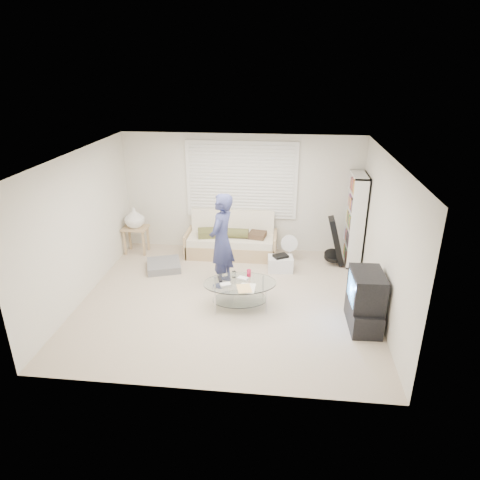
# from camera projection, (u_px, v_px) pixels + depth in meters

# --- Properties ---
(ground) EXTENTS (5.00, 5.00, 0.00)m
(ground) POSITION_uv_depth(u_px,v_px,m) (228.00, 299.00, 7.45)
(ground) COLOR tan
(ground) RESTS_ON ground
(room_shell) EXTENTS (5.02, 4.52, 2.51)m
(room_shell) POSITION_uv_depth(u_px,v_px,m) (231.00, 201.00, 7.26)
(room_shell) COLOR silver
(room_shell) RESTS_ON ground
(window_blinds) EXTENTS (2.32, 0.08, 1.62)m
(window_blinds) POSITION_uv_depth(u_px,v_px,m) (241.00, 180.00, 8.87)
(window_blinds) COLOR silver
(window_blinds) RESTS_ON ground
(futon_sofa) EXTENTS (1.90, 0.77, 0.93)m
(futon_sofa) POSITION_uv_depth(u_px,v_px,m) (231.00, 241.00, 9.06)
(futon_sofa) COLOR tan
(futon_sofa) RESTS_ON ground
(grey_floor_pillow) EXTENTS (0.81, 0.81, 0.14)m
(grey_floor_pillow) POSITION_uv_depth(u_px,v_px,m) (164.00, 265.00, 8.52)
(grey_floor_pillow) COLOR slate
(grey_floor_pillow) RESTS_ON ground
(side_table) EXTENTS (0.51, 0.41, 1.02)m
(side_table) POSITION_uv_depth(u_px,v_px,m) (135.00, 219.00, 9.00)
(side_table) COLOR tan
(side_table) RESTS_ON ground
(bookshelf) EXTENTS (0.29, 0.77, 1.84)m
(bookshelf) POSITION_uv_depth(u_px,v_px,m) (355.00, 220.00, 8.51)
(bookshelf) COLOR white
(bookshelf) RESTS_ON ground
(guitar_case) EXTENTS (0.40, 0.37, 0.97)m
(guitar_case) POSITION_uv_depth(u_px,v_px,m) (335.00, 244.00, 8.58)
(guitar_case) COLOR black
(guitar_case) RESTS_ON ground
(floor_fan) EXTENTS (0.35, 0.23, 0.58)m
(floor_fan) POSITION_uv_depth(u_px,v_px,m) (289.00, 246.00, 8.77)
(floor_fan) COLOR white
(floor_fan) RESTS_ON ground
(storage_bin) EXTENTS (0.51, 0.38, 0.34)m
(storage_bin) POSITION_uv_depth(u_px,v_px,m) (280.00, 263.00, 8.42)
(storage_bin) COLOR white
(storage_bin) RESTS_ON ground
(tv_unit) EXTENTS (0.49, 0.86, 0.92)m
(tv_unit) POSITION_uv_depth(u_px,v_px,m) (365.00, 301.00, 6.54)
(tv_unit) COLOR black
(tv_unit) RESTS_ON ground
(coffee_table) EXTENTS (1.32, 0.96, 0.57)m
(coffee_table) POSITION_uv_depth(u_px,v_px,m) (240.00, 287.00, 7.10)
(coffee_table) COLOR silver
(coffee_table) RESTS_ON ground
(standing_person) EXTENTS (0.58, 0.73, 1.75)m
(standing_person) POSITION_uv_depth(u_px,v_px,m) (222.00, 241.00, 7.61)
(standing_person) COLOR navy
(standing_person) RESTS_ON ground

